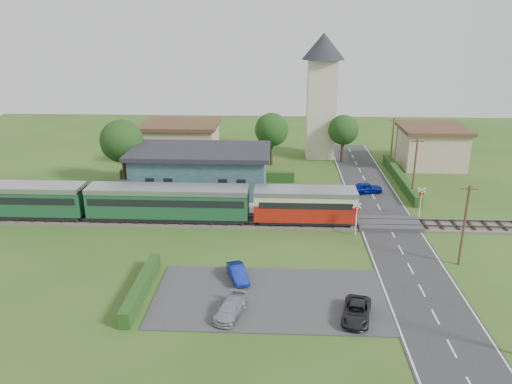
{
  "coord_description": "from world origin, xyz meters",
  "views": [
    {
      "loc": [
        -0.95,
        -44.1,
        19.52
      ],
      "look_at": [
        -3.24,
        4.0,
        2.64
      ],
      "focal_mm": 35.0,
      "sensor_mm": 36.0,
      "label": 1
    }
  ],
  "objects_px": {
    "house_east": "(431,146)",
    "car_on_road": "(367,188)",
    "car_park_silver": "(230,308)",
    "house_west": "(181,141)",
    "crossing_signal_far": "(421,198)",
    "car_park_dark": "(357,311)",
    "pedestrian_near": "(276,200)",
    "church_tower": "(322,87)",
    "station_building": "(201,171)",
    "car_park_blue": "(238,273)",
    "train": "(137,201)",
    "pedestrian_far": "(150,199)",
    "crossing_signal_near": "(357,214)",
    "equipment_hut": "(118,194)"
  },
  "relations": [
    {
      "from": "crossing_signal_far",
      "to": "car_park_dark",
      "type": "bearing_deg",
      "value": -115.72
    },
    {
      "from": "crossing_signal_far",
      "to": "pedestrian_far",
      "type": "xyz_separation_m",
      "value": [
        -28.13,
        0.65,
        -0.9
      ]
    },
    {
      "from": "house_east",
      "to": "car_park_silver",
      "type": "bearing_deg",
      "value": -122.07
    },
    {
      "from": "equipment_hut",
      "to": "car_park_silver",
      "type": "xyz_separation_m",
      "value": [
        13.88,
        -19.7,
        -1.13
      ]
    },
    {
      "from": "house_west",
      "to": "crossing_signal_near",
      "type": "bearing_deg",
      "value": -49.89
    },
    {
      "from": "train",
      "to": "pedestrian_far",
      "type": "relative_size",
      "value": 27.16
    },
    {
      "from": "equipment_hut",
      "to": "house_east",
      "type": "distance_m",
      "value": 42.41
    },
    {
      "from": "car_on_road",
      "to": "equipment_hut",
      "type": "bearing_deg",
      "value": 90.38
    },
    {
      "from": "house_east",
      "to": "pedestrian_near",
      "type": "relative_size",
      "value": 5.16
    },
    {
      "from": "pedestrian_far",
      "to": "house_east",
      "type": "bearing_deg",
      "value": -78.81
    },
    {
      "from": "house_east",
      "to": "car_park_silver",
      "type": "relative_size",
      "value": 2.4
    },
    {
      "from": "house_west",
      "to": "car_park_blue",
      "type": "bearing_deg",
      "value": -72.35
    },
    {
      "from": "church_tower",
      "to": "station_building",
      "type": "bearing_deg",
      "value": -131.41
    },
    {
      "from": "church_tower",
      "to": "car_park_blue",
      "type": "height_order",
      "value": "church_tower"
    },
    {
      "from": "house_west",
      "to": "car_park_silver",
      "type": "distance_m",
      "value": 41.03
    },
    {
      "from": "station_building",
      "to": "house_west",
      "type": "relative_size",
      "value": 1.48
    },
    {
      "from": "house_east",
      "to": "car_on_road",
      "type": "relative_size",
      "value": 2.39
    },
    {
      "from": "equipment_hut",
      "to": "station_building",
      "type": "distance_m",
      "value": 9.92
    },
    {
      "from": "crossing_signal_far",
      "to": "car_on_road",
      "type": "height_order",
      "value": "crossing_signal_far"
    },
    {
      "from": "car_park_silver",
      "to": "house_west",
      "type": "bearing_deg",
      "value": 120.14
    },
    {
      "from": "car_park_silver",
      "to": "car_on_road",
      "type": "bearing_deg",
      "value": 77.48
    },
    {
      "from": "house_east",
      "to": "car_on_road",
      "type": "distance_m",
      "value": 16.41
    },
    {
      "from": "house_east",
      "to": "equipment_hut",
      "type": "bearing_deg",
      "value": -153.68
    },
    {
      "from": "house_east",
      "to": "car_park_blue",
      "type": "xyz_separation_m",
      "value": [
        -24.02,
        -33.5,
        -2.17
      ]
    },
    {
      "from": "house_west",
      "to": "crossing_signal_near",
      "type": "height_order",
      "value": "house_west"
    },
    {
      "from": "train",
      "to": "car_park_dark",
      "type": "bearing_deg",
      "value": -40.11
    },
    {
      "from": "equipment_hut",
      "to": "car_park_dark",
      "type": "distance_m",
      "value": 29.93
    },
    {
      "from": "equipment_hut",
      "to": "crossing_signal_near",
      "type": "distance_m",
      "value": 25.04
    },
    {
      "from": "crossing_signal_near",
      "to": "pedestrian_near",
      "type": "bearing_deg",
      "value": 143.32
    },
    {
      "from": "station_building",
      "to": "pedestrian_far",
      "type": "distance_m",
      "value": 7.62
    },
    {
      "from": "car_park_silver",
      "to": "train",
      "type": "bearing_deg",
      "value": 138.35
    },
    {
      "from": "car_park_blue",
      "to": "crossing_signal_far",
      "type": "bearing_deg",
      "value": 19.69
    },
    {
      "from": "house_west",
      "to": "crossing_signal_far",
      "type": "height_order",
      "value": "house_west"
    },
    {
      "from": "car_park_silver",
      "to": "pedestrian_far",
      "type": "distance_m",
      "value": 22.15
    },
    {
      "from": "station_building",
      "to": "crossing_signal_near",
      "type": "distance_m",
      "value": 19.98
    },
    {
      "from": "car_park_blue",
      "to": "car_park_dark",
      "type": "bearing_deg",
      "value": -48.96
    },
    {
      "from": "train",
      "to": "house_west",
      "type": "relative_size",
      "value": 4.0
    },
    {
      "from": "house_west",
      "to": "car_on_road",
      "type": "bearing_deg",
      "value": -28.66
    },
    {
      "from": "train",
      "to": "equipment_hut",
      "type": "bearing_deg",
      "value": 132.29
    },
    {
      "from": "house_west",
      "to": "car_park_silver",
      "type": "bearing_deg",
      "value": -74.6
    },
    {
      "from": "crossing_signal_far",
      "to": "pedestrian_far",
      "type": "bearing_deg",
      "value": 178.67
    },
    {
      "from": "car_park_dark",
      "to": "pedestrian_far",
      "type": "distance_m",
      "value": 27.29
    },
    {
      "from": "equipment_hut",
      "to": "pedestrian_far",
      "type": "xyz_separation_m",
      "value": [
        3.47,
        -0.15,
        -0.5
      ]
    },
    {
      "from": "equipment_hut",
      "to": "car_park_silver",
      "type": "distance_m",
      "value": 24.12
    },
    {
      "from": "car_park_silver",
      "to": "pedestrian_near",
      "type": "relative_size",
      "value": 2.15
    },
    {
      "from": "equipment_hut",
      "to": "car_on_road",
      "type": "distance_m",
      "value": 28.15
    },
    {
      "from": "station_building",
      "to": "pedestrian_near",
      "type": "distance_m",
      "value": 10.6
    },
    {
      "from": "equipment_hut",
      "to": "car_park_dark",
      "type": "height_order",
      "value": "equipment_hut"
    },
    {
      "from": "car_on_road",
      "to": "pedestrian_near",
      "type": "height_order",
      "value": "pedestrian_near"
    },
    {
      "from": "equipment_hut",
      "to": "crossing_signal_far",
      "type": "bearing_deg",
      "value": -1.46
    }
  ]
}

